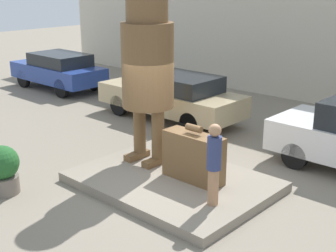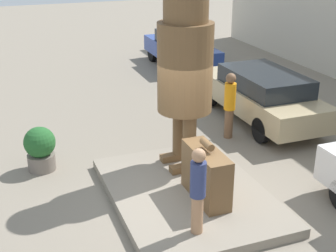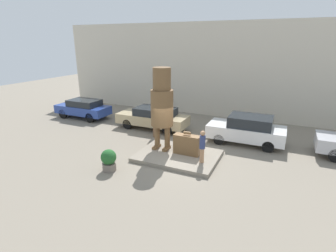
# 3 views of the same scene
# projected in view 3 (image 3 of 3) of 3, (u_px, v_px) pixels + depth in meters

# --- Properties ---
(ground_plane) EXTENTS (60.00, 60.00, 0.00)m
(ground_plane) POSITION_uv_depth(u_px,v_px,m) (178.00, 158.00, 13.30)
(ground_plane) COLOR gray
(pedestal) EXTENTS (4.00, 2.96, 0.20)m
(pedestal) POSITION_uv_depth(u_px,v_px,m) (178.00, 156.00, 13.27)
(pedestal) COLOR gray
(pedestal) RESTS_ON ground_plane
(building_backdrop) EXTENTS (28.00, 0.60, 7.03)m
(building_backdrop) POSITION_uv_depth(u_px,v_px,m) (223.00, 71.00, 19.73)
(building_backdrop) COLOR beige
(building_backdrop) RESTS_ON ground_plane
(statue_figure) EXTENTS (1.15, 1.15, 4.24)m
(statue_figure) POSITION_uv_depth(u_px,v_px,m) (162.00, 103.00, 13.20)
(statue_figure) COLOR brown
(statue_figure) RESTS_ON pedestal
(giant_suitcase) EXTENTS (1.34, 0.47, 1.20)m
(giant_suitcase) POSITION_uv_depth(u_px,v_px,m) (187.00, 144.00, 13.12)
(giant_suitcase) COLOR brown
(giant_suitcase) RESTS_ON pedestal
(tourist) EXTENTS (0.27, 0.27, 1.57)m
(tourist) POSITION_uv_depth(u_px,v_px,m) (202.00, 145.00, 12.08)
(tourist) COLOR #A87A56
(tourist) RESTS_ON pedestal
(parked_car_blue) EXTENTS (4.19, 1.71, 1.43)m
(parked_car_blue) POSITION_uv_depth(u_px,v_px,m) (83.00, 108.00, 19.95)
(parked_car_blue) COLOR #284293
(parked_car_blue) RESTS_ON ground_plane
(parked_car_tan) EXTENTS (4.78, 1.76, 1.45)m
(parked_car_tan) POSITION_uv_depth(u_px,v_px,m) (153.00, 117.00, 17.49)
(parked_car_tan) COLOR tan
(parked_car_tan) RESTS_ON ground_plane
(parked_car_white) EXTENTS (4.26, 1.90, 1.64)m
(parked_car_white) POSITION_uv_depth(u_px,v_px,m) (247.00, 129.00, 14.94)
(parked_car_white) COLOR silver
(parked_car_white) RESTS_ON ground_plane
(planter_pot) EXTENTS (0.70, 0.70, 1.02)m
(planter_pot) POSITION_uv_depth(u_px,v_px,m) (109.00, 160.00, 11.83)
(planter_pot) COLOR #70665B
(planter_pot) RESTS_ON ground_plane
(worker_hivis) EXTENTS (0.30, 0.30, 1.74)m
(worker_hivis) POSITION_uv_depth(u_px,v_px,m) (155.00, 122.00, 15.88)
(worker_hivis) COLOR brown
(worker_hivis) RESTS_ON ground_plane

